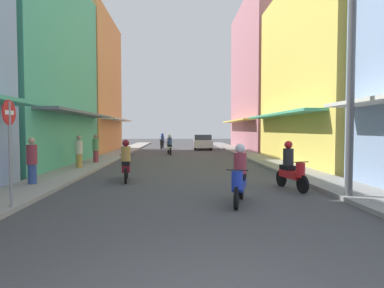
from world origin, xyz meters
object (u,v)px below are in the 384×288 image
at_px(motorbike_red, 291,168).
at_px(motorbike_blue, 239,177).
at_px(street_sign_no_entry, 10,139).
at_px(motorbike_black, 162,142).
at_px(pedestrian_crossing, 79,153).
at_px(motorbike_white, 169,145).
at_px(motorbike_maroon, 126,163).
at_px(pedestrian_far, 96,149).
at_px(pedestrian_midway, 32,162).
at_px(utility_pole, 351,67).
at_px(parked_car, 203,142).

relative_size(motorbike_red, motorbike_blue, 1.02).
relative_size(motorbike_red, street_sign_no_entry, 0.67).
bearing_deg(motorbike_black, pedestrian_crossing, -100.53).
xyz_separation_m(motorbike_red, motorbike_white, (-4.32, 14.97, 0.00)).
height_order(motorbike_red, motorbike_black, same).
distance_m(motorbike_maroon, street_sign_no_entry, 4.99).
relative_size(motorbike_blue, street_sign_no_entry, 0.66).
relative_size(motorbike_white, pedestrian_far, 1.08).
xyz_separation_m(motorbike_blue, pedestrian_midway, (-6.52, 2.70, 0.14)).
xyz_separation_m(motorbike_red, motorbike_black, (-5.24, 22.57, 0.00)).
height_order(pedestrian_far, pedestrian_crossing, pedestrian_crossing).
bearing_deg(utility_pole, parked_car, 95.70).
xyz_separation_m(motorbike_white, street_sign_no_entry, (-3.32, -17.43, 1.01)).
bearing_deg(pedestrian_crossing, street_sign_no_entry, -84.33).
xyz_separation_m(pedestrian_crossing, street_sign_no_entry, (0.79, -7.93, 0.88)).
xyz_separation_m(motorbike_red, street_sign_no_entry, (-7.63, -2.47, 1.01)).
xyz_separation_m(motorbike_red, motorbike_blue, (-2.05, -1.90, 0.00)).
bearing_deg(motorbike_red, pedestrian_crossing, 147.00).
xyz_separation_m(motorbike_black, pedestrian_far, (-3.01, -14.60, 0.13)).
xyz_separation_m(pedestrian_midway, utility_pole, (9.64, -2.38, 2.81)).
bearing_deg(motorbike_red, motorbike_blue, -137.25).
bearing_deg(motorbike_black, parked_car, -17.75).
xyz_separation_m(motorbike_maroon, pedestrian_crossing, (-2.80, 3.48, 0.13)).
xyz_separation_m(motorbike_black, pedestrian_crossing, (-3.18, -17.10, 0.13)).
relative_size(pedestrian_crossing, pedestrian_midway, 0.99).
height_order(pedestrian_midway, utility_pole, utility_pole).
height_order(motorbike_blue, pedestrian_crossing, pedestrian_crossing).
distance_m(motorbike_maroon, pedestrian_crossing, 4.47).
height_order(motorbike_black, parked_car, motorbike_black).
bearing_deg(pedestrian_far, utility_pole, -45.71).
xyz_separation_m(motorbike_black, motorbike_white, (0.93, -7.60, 0.00)).
bearing_deg(motorbike_blue, pedestrian_midway, 157.55).
xyz_separation_m(parked_car, street_sign_no_entry, (-6.41, -23.75, 0.98)).
height_order(parked_car, pedestrian_far, pedestrian_far).
relative_size(motorbike_white, parked_car, 0.43).
distance_m(motorbike_red, parked_car, 21.32).
height_order(motorbike_maroon, pedestrian_midway, pedestrian_midway).
xyz_separation_m(motorbike_black, utility_pole, (6.31, -24.15, 2.95)).
height_order(motorbike_maroon, motorbike_white, same).
relative_size(motorbike_blue, pedestrian_crossing, 1.05).
distance_m(pedestrian_far, pedestrian_midway, 7.18).
relative_size(motorbike_maroon, pedestrian_crossing, 1.08).
bearing_deg(motorbike_blue, utility_pole, 5.81).
xyz_separation_m(motorbike_maroon, street_sign_no_entry, (-2.01, -4.46, 1.01)).
distance_m(parked_car, pedestrian_midway, 21.77).
distance_m(pedestrian_crossing, street_sign_no_entry, 8.02).
distance_m(motorbike_black, street_sign_no_entry, 25.17).
distance_m(parked_car, pedestrian_far, 15.06).
bearing_deg(motorbike_white, motorbike_black, 96.94).
relative_size(parked_car, utility_pole, 0.58).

